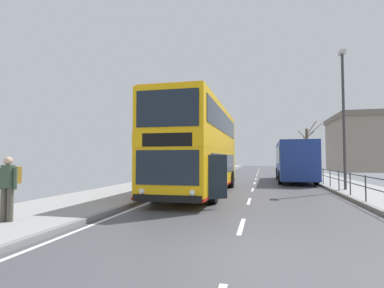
{
  "coord_description": "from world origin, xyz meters",
  "views": [
    {
      "loc": [
        0.55,
        -5.58,
        1.8
      ],
      "look_at": [
        -2.41,
        7.14,
        2.43
      ],
      "focal_mm": 28.11,
      "sensor_mm": 36.0,
      "label": 1
    }
  ],
  "objects_px": {
    "bare_tree_far_00": "(307,148)",
    "background_building_00": "(377,143)",
    "double_decker_bus_main": "(200,148)",
    "background_bus_far_lane": "(294,160)",
    "pedestrian_with_backpack": "(9,183)",
    "street_lamp_far_side": "(343,108)"
  },
  "relations": [
    {
      "from": "background_bus_far_lane",
      "to": "pedestrian_with_backpack",
      "type": "bearing_deg",
      "value": -116.49
    },
    {
      "from": "double_decker_bus_main",
      "to": "street_lamp_far_side",
      "type": "xyz_separation_m",
      "value": [
        7.46,
        2.49,
        2.2
      ]
    },
    {
      "from": "background_bus_far_lane",
      "to": "background_building_00",
      "type": "bearing_deg",
      "value": 59.24
    },
    {
      "from": "double_decker_bus_main",
      "to": "bare_tree_far_00",
      "type": "xyz_separation_m",
      "value": [
        8.33,
        22.5,
        0.67
      ]
    },
    {
      "from": "double_decker_bus_main",
      "to": "background_bus_far_lane",
      "type": "xyz_separation_m",
      "value": [
        5.57,
        9.69,
        -0.66
      ]
    },
    {
      "from": "pedestrian_with_backpack",
      "to": "bare_tree_far_00",
      "type": "height_order",
      "value": "bare_tree_far_00"
    },
    {
      "from": "background_bus_far_lane",
      "to": "background_building_00",
      "type": "height_order",
      "value": "background_building_00"
    },
    {
      "from": "bare_tree_far_00",
      "to": "pedestrian_with_backpack",
      "type": "bearing_deg",
      "value": -110.87
    },
    {
      "from": "background_building_00",
      "to": "double_decker_bus_main",
      "type": "bearing_deg",
      "value": -120.5
    },
    {
      "from": "bare_tree_far_00",
      "to": "background_building_00",
      "type": "relative_size",
      "value": 0.5
    },
    {
      "from": "background_building_00",
      "to": "street_lamp_far_side",
      "type": "bearing_deg",
      "value": -111.31
    },
    {
      "from": "bare_tree_far_00",
      "to": "background_building_00",
      "type": "bearing_deg",
      "value": 42.86
    },
    {
      "from": "background_bus_far_lane",
      "to": "background_building_00",
      "type": "relative_size",
      "value": 0.78
    },
    {
      "from": "background_bus_far_lane",
      "to": "background_building_00",
      "type": "distance_m",
      "value": 26.74
    },
    {
      "from": "double_decker_bus_main",
      "to": "pedestrian_with_backpack",
      "type": "distance_m",
      "value": 9.2
    },
    {
      "from": "background_building_00",
      "to": "bare_tree_far_00",
      "type": "bearing_deg",
      "value": -137.14
    },
    {
      "from": "background_bus_far_lane",
      "to": "double_decker_bus_main",
      "type": "bearing_deg",
      "value": -119.9
    },
    {
      "from": "double_decker_bus_main",
      "to": "pedestrian_with_backpack",
      "type": "bearing_deg",
      "value": -112.32
    },
    {
      "from": "double_decker_bus_main",
      "to": "background_building_00",
      "type": "distance_m",
      "value": 37.85
    },
    {
      "from": "double_decker_bus_main",
      "to": "background_bus_far_lane",
      "type": "bearing_deg",
      "value": 60.1
    },
    {
      "from": "double_decker_bus_main",
      "to": "background_building_00",
      "type": "bearing_deg",
      "value": 59.5
    },
    {
      "from": "street_lamp_far_side",
      "to": "background_building_00",
      "type": "relative_size",
      "value": 0.61
    }
  ]
}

